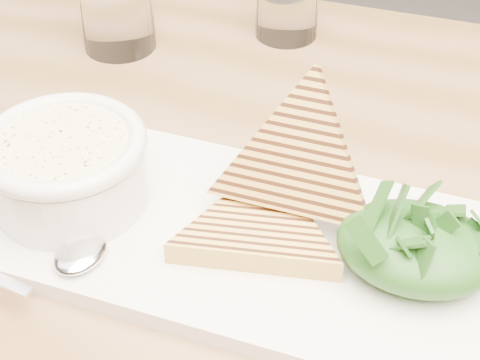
# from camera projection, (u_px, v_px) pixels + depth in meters

# --- Properties ---
(table_top) EXTENTS (1.15, 0.79, 0.04)m
(table_top) POSITION_uv_depth(u_px,v_px,m) (160.00, 190.00, 0.66)
(table_top) COLOR brown
(table_top) RESTS_ON ground
(platter) EXTENTS (0.45, 0.22, 0.02)m
(platter) POSITION_uv_depth(u_px,v_px,m) (233.00, 237.00, 0.58)
(platter) COLOR silver
(platter) RESTS_ON table_top
(soup_bowl) EXTENTS (0.12, 0.12, 0.05)m
(soup_bowl) POSITION_uv_depth(u_px,v_px,m) (68.00, 175.00, 0.58)
(soup_bowl) COLOR silver
(soup_bowl) RESTS_ON platter
(soup) EXTENTS (0.10, 0.10, 0.01)m
(soup) POSITION_uv_depth(u_px,v_px,m) (63.00, 145.00, 0.56)
(soup) COLOR beige
(soup) RESTS_ON soup_bowl
(bowl_rim) EXTENTS (0.13, 0.13, 0.01)m
(bowl_rim) POSITION_uv_depth(u_px,v_px,m) (62.00, 143.00, 0.56)
(bowl_rim) COLOR silver
(bowl_rim) RESTS_ON soup_bowl
(sandwich_flat) EXTENTS (0.17, 0.17, 0.02)m
(sandwich_flat) POSITION_uv_depth(u_px,v_px,m) (259.00, 228.00, 0.56)
(sandwich_flat) COLOR gold
(sandwich_flat) RESTS_ON platter
(sandwich_lean) EXTENTS (0.16, 0.16, 0.17)m
(sandwich_lean) POSITION_uv_depth(u_px,v_px,m) (298.00, 162.00, 0.55)
(sandwich_lean) COLOR gold
(sandwich_lean) RESTS_ON sandwich_flat
(salad_base) EXTENTS (0.12, 0.09, 0.04)m
(salad_base) POSITION_uv_depth(u_px,v_px,m) (416.00, 247.00, 0.52)
(salad_base) COLOR #10380C
(salad_base) RESTS_ON platter
(arugula_pile) EXTENTS (0.11, 0.10, 0.05)m
(arugula_pile) POSITION_uv_depth(u_px,v_px,m) (418.00, 242.00, 0.52)
(arugula_pile) COLOR #28541D
(arugula_pile) RESTS_ON platter
(spoon_bowl) EXTENTS (0.04, 0.05, 0.01)m
(spoon_bowl) POSITION_uv_depth(u_px,v_px,m) (81.00, 253.00, 0.54)
(spoon_bowl) COLOR silver
(spoon_bowl) RESTS_ON platter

